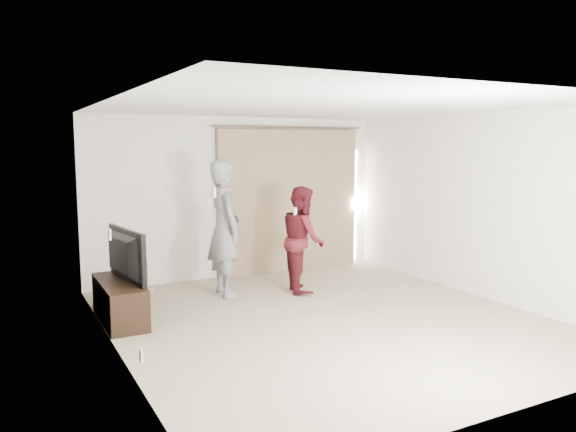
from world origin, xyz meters
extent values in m
plane|color=tan|center=(0.00, 0.00, 0.00)|extent=(5.50, 5.50, 0.00)
cube|color=silver|center=(0.00, 2.75, 1.30)|extent=(5.00, 0.04, 2.60)
cube|color=silver|center=(-2.50, 0.00, 1.30)|extent=(0.04, 5.50, 2.60)
cube|color=white|center=(-2.48, 0.40, 1.20)|extent=(0.02, 0.08, 0.12)
cube|color=white|center=(-2.48, -0.90, 0.30)|extent=(0.02, 0.08, 0.12)
cube|color=silver|center=(0.00, 0.00, 2.60)|extent=(5.00, 5.50, 0.01)
cube|color=tan|center=(0.90, 2.68, 1.20)|extent=(2.60, 0.10, 2.40)
cylinder|color=brown|center=(0.90, 2.68, 2.44)|extent=(2.80, 0.03, 0.03)
cube|color=white|center=(2.26, 2.72, 1.05)|extent=(0.08, 0.04, 2.00)
cube|color=black|center=(-2.27, 1.16, 0.25)|extent=(0.44, 1.28, 0.49)
imported|color=black|center=(-2.27, 1.16, 0.82)|extent=(0.30, 1.13, 0.64)
cylinder|color=tan|center=(-1.71, 2.40, 0.03)|extent=(0.36, 0.36, 0.06)
cylinder|color=tan|center=(-1.71, 2.40, 0.27)|extent=(0.20, 0.20, 0.42)
imported|color=gray|center=(-0.68, 1.68, 0.97)|extent=(0.50, 0.73, 1.95)
cube|color=white|center=(-0.86, 1.58, 1.49)|extent=(0.04, 0.04, 0.14)
cube|color=white|center=(-0.86, 1.80, 1.36)|extent=(0.05, 0.05, 0.09)
imported|color=#50131B|center=(0.42, 1.38, 0.78)|extent=(0.79, 0.90, 1.56)
cube|color=white|center=(0.24, 1.28, 1.19)|extent=(0.04, 0.04, 0.14)
cube|color=white|center=(0.24, 1.50, 1.09)|extent=(0.05, 0.05, 0.09)
camera|label=1|loc=(-3.55, -5.71, 2.15)|focal=35.00mm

